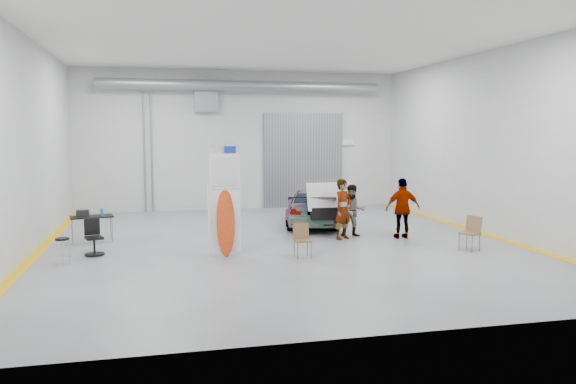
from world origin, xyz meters
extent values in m
plane|color=slate|center=(0.00, 0.00, 0.00)|extent=(16.00, 16.00, 0.00)
cube|color=#B7B9BC|center=(-7.00, 0.00, 3.00)|extent=(0.02, 16.00, 6.00)
cube|color=#B7B9BC|center=(7.00, 0.00, 3.00)|extent=(0.02, 16.00, 6.00)
cube|color=#B7B9BC|center=(0.00, 8.00, 3.00)|extent=(14.00, 0.02, 6.00)
cube|color=#B7B9BC|center=(0.00, -8.00, 3.00)|extent=(14.00, 0.02, 6.00)
cube|color=white|center=(0.00, 0.00, 6.00)|extent=(14.00, 16.00, 0.02)
cube|color=gray|center=(2.80, 7.92, 2.10)|extent=(3.60, 0.12, 4.20)
cube|color=gray|center=(-1.50, 7.92, 4.80)|extent=(1.00, 0.50, 1.20)
cylinder|color=gray|center=(0.00, 7.40, 5.30)|extent=(11.90, 0.44, 0.44)
cube|color=#142BA8|center=(-0.50, 7.92, 2.60)|extent=(0.50, 0.04, 0.30)
cube|color=white|center=(4.80, 7.92, 2.90)|extent=(0.70, 0.04, 0.25)
cylinder|color=gray|center=(-3.80, 7.92, 2.50)|extent=(0.08, 0.08, 5.00)
cylinder|color=gray|center=(-4.10, 7.92, 2.50)|extent=(0.08, 0.08, 5.00)
cube|color=#DCA40C|center=(-6.85, 0.00, 0.01)|extent=(0.30, 16.00, 0.01)
cube|color=#DCA40C|center=(6.85, 0.00, 0.01)|extent=(0.30, 16.00, 0.01)
imported|color=silver|center=(1.88, 3.09, 0.66)|extent=(3.00, 4.86, 1.31)
imported|color=#826147|center=(2.07, 0.18, 0.95)|extent=(0.82, 0.75, 1.89)
imported|color=#476382|center=(2.52, 0.53, 0.84)|extent=(0.90, 0.73, 1.68)
imported|color=olive|center=(3.95, -0.10, 0.96)|extent=(1.13, 0.53, 1.91)
cube|color=white|center=(-1.82, -1.44, 0.98)|extent=(0.83, 0.05, 1.76)
ellipsoid|color=#FF5D16|center=(-1.82, -1.52, 0.93)|extent=(0.50, 0.24, 1.86)
cube|color=white|center=(-1.82, -1.46, 2.30)|extent=(0.80, 0.05, 0.93)
cylinder|color=white|center=(-2.16, -1.44, 1.47)|extent=(0.02, 0.02, 2.94)
cylinder|color=white|center=(-1.47, -1.44, 1.47)|extent=(0.02, 0.02, 2.94)
cube|color=brown|center=(0.17, -2.10, 0.46)|extent=(0.44, 0.42, 0.04)
cube|color=brown|center=(0.17, -1.90, 0.70)|extent=(0.43, 0.09, 0.41)
cube|color=brown|center=(4.97, -2.32, 0.50)|extent=(0.62, 0.62, 0.04)
cube|color=brown|center=(4.97, -2.11, 0.76)|extent=(0.31, 0.45, 0.45)
cylinder|color=black|center=(-5.92, -1.61, 0.68)|extent=(0.34, 0.34, 0.05)
torus|color=silver|center=(-5.92, -1.61, 0.22)|extent=(0.36, 0.36, 0.02)
cylinder|color=gray|center=(-6.13, 1.28, 0.37)|extent=(0.03, 0.03, 0.75)
cylinder|color=gray|center=(-4.99, 1.28, 0.37)|extent=(0.03, 0.03, 0.75)
cylinder|color=gray|center=(-6.13, 1.80, 0.37)|extent=(0.03, 0.03, 0.75)
cylinder|color=gray|center=(-4.99, 1.80, 0.37)|extent=(0.03, 0.03, 0.75)
cube|color=black|center=(-5.56, 1.54, 0.77)|extent=(1.34, 0.83, 0.04)
cylinder|color=#1B5EA3|center=(-5.25, 1.44, 0.90)|extent=(0.08, 0.08, 0.23)
cube|color=black|center=(-5.82, 1.59, 0.88)|extent=(0.36, 0.23, 0.19)
cylinder|color=black|center=(-5.28, -0.57, 0.04)|extent=(0.52, 0.52, 0.04)
cylinder|color=black|center=(-5.28, -0.57, 0.26)|extent=(0.06, 0.06, 0.45)
cube|color=black|center=(-5.28, -0.57, 0.49)|extent=(0.55, 0.55, 0.07)
cube|color=black|center=(-5.28, -0.36, 0.77)|extent=(0.41, 0.18, 0.47)
cube|color=silver|center=(1.88, 1.08, 1.33)|extent=(1.53, 0.93, 0.04)
camera|label=1|loc=(-3.51, -16.35, 3.31)|focal=35.00mm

